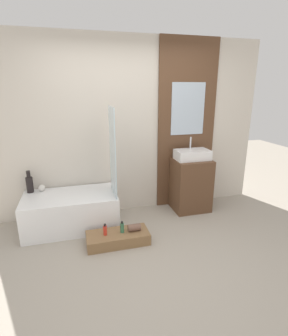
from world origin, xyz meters
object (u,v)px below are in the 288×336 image
at_px(sink, 192,155).
at_px(bathtub, 71,211).
at_px(vase_tall_dark, 30,184).
at_px(wooden_step_bench, 118,238).
at_px(vase_round_light, 42,188).
at_px(bottle_soap_secondary, 122,227).
at_px(bottle_soap_primary, 105,230).

bearing_deg(sink, bathtub, -177.08).
bearing_deg(vase_tall_dark, wooden_step_bench, -37.67).
bearing_deg(wooden_step_bench, sink, 27.50).
bearing_deg(bathtub, sink, 2.92).
relative_size(bathtub, wooden_step_bench, 1.61).
xyz_separation_m(bathtub, vase_round_light, (-0.38, 0.25, 0.28)).
xyz_separation_m(sink, bottle_soap_secondary, (-1.23, -0.67, -0.69)).
distance_m(bathtub, wooden_step_bench, 0.82).
bearing_deg(vase_tall_dark, vase_round_light, -0.18).
bearing_deg(vase_round_light, sink, -4.11).
height_order(wooden_step_bench, sink, sink).
xyz_separation_m(vase_tall_dark, bottle_soap_primary, (0.92, -0.83, -0.40)).
bearing_deg(bottle_soap_secondary, bathtub, 136.46).
bearing_deg(wooden_step_bench, vase_round_light, 138.11).
bearing_deg(vase_tall_dark, bathtub, -25.70).
height_order(wooden_step_bench, bottle_soap_primary, bottle_soap_primary).
height_order(vase_round_light, bottle_soap_primary, vase_round_light).
height_order(bathtub, sink, sink).
bearing_deg(bathtub, vase_round_light, 146.09).
xyz_separation_m(bathtub, bottle_soap_primary, (0.40, -0.58, -0.04)).
distance_m(bathtub, vase_round_light, 0.54).
relative_size(sink, vase_round_light, 5.49).
xyz_separation_m(wooden_step_bench, bottle_soap_primary, (-0.16, 0.00, 0.14)).
bearing_deg(bottle_soap_secondary, vase_round_light, 139.84).
relative_size(bathtub, bottle_soap_secondary, 8.23).
bearing_deg(vase_tall_dark, sink, -3.86).
relative_size(bottle_soap_primary, bottle_soap_secondary, 0.96).
bearing_deg(bottle_soap_primary, wooden_step_bench, 0.00).
relative_size(vase_round_light, bottle_soap_secondary, 0.62).
xyz_separation_m(wooden_step_bench, vase_tall_dark, (-1.08, 0.83, 0.54)).
bearing_deg(bathtub, bottle_soap_primary, -55.65).
distance_m(vase_tall_dark, vase_round_light, 0.17).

